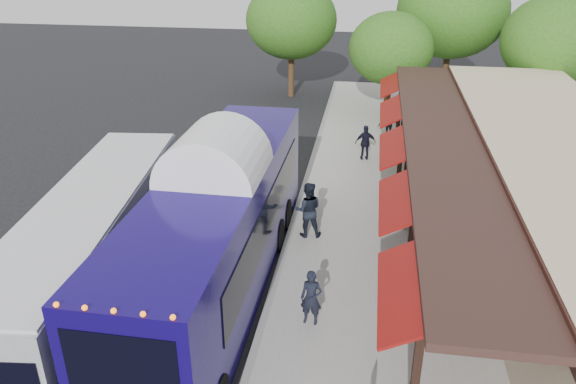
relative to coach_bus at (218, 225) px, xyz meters
The scene contains 14 objects.
ground 2.56m from the coach_bus, ahead, with size 90.00×90.00×0.00m, color black.
sidewalk 7.96m from the coach_bus, 33.07° to the left, with size 10.00×40.00×0.15m, color #9E9B93.
curb 4.90m from the coach_bus, 70.34° to the left, with size 0.20×40.00×0.16m, color gray.
station_shelter 10.69m from the coach_bus, 23.12° to the left, with size 8.15×20.00×3.60m.
coach_bus is the anchor object (origin of this frame).
city_bus 3.56m from the coach_bus, 169.40° to the right, with size 3.50×11.08×2.93m.
ped_a 3.27m from the coach_bus, 25.99° to the right, with size 0.56×0.37×1.53m, color black.
ped_b 3.97m from the coach_bus, 56.78° to the left, with size 0.93×0.72×1.91m, color black.
ped_c 11.12m from the coach_bus, 69.88° to the left, with size 0.92×0.38×1.57m, color black.
ped_d 14.45m from the coach_bus, 70.32° to the left, with size 1.02×0.58×1.57m, color black.
tree_left 17.80m from the coach_bus, 74.36° to the left, with size 4.42×4.42×5.66m.
tree_mid 22.39m from the coach_bus, 68.55° to the left, with size 6.19×6.19×7.93m.
tree_right 20.73m from the coach_bus, 52.10° to the left, with size 5.29×5.29×6.78m.
tree_far 20.89m from the coach_bus, 92.83° to the left, with size 5.37×5.37×6.87m.
Camera 1 is at (2.48, -13.30, 9.48)m, focal length 35.00 mm.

